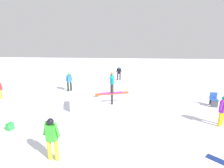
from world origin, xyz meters
name	(u,v)px	position (x,y,z in m)	size (l,w,h in m)	color
ground_plane	(112,104)	(0.00, 0.00, 0.00)	(60.00, 60.00, 0.00)	white
rail_feature	(112,95)	(0.00, 0.00, 0.66)	(2.18, 0.98, 0.79)	black
snow_kicker_ramp	(84,102)	(-1.70, -0.58, 0.29)	(1.80, 1.50, 0.59)	white
main_rider_on_rail	(112,83)	(0.00, 0.00, 1.46)	(1.46, 0.74, 1.37)	#BF298F
bystander_purple	(223,109)	(5.62, -2.45, 0.86)	(0.55, 0.53, 1.53)	yellow
bystander_blue	(69,81)	(-3.80, 2.82, 0.85)	(0.49, 0.50, 1.52)	black
bystander_green	(52,137)	(-1.57, -5.65, 0.89)	(0.66, 0.27, 1.58)	gold
bystander_black	(119,73)	(0.08, 7.26, 0.80)	(0.59, 0.26, 1.42)	black
loose_snowboard_white	(65,128)	(-1.99, -3.40, 0.01)	(1.25, 0.28, 0.02)	white
folding_chair	(214,100)	(6.50, 0.27, 0.41)	(0.48, 0.48, 0.88)	#3F3F44
backpack_on_snow	(10,126)	(-4.50, -3.78, 0.17)	(0.30, 0.22, 0.34)	green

